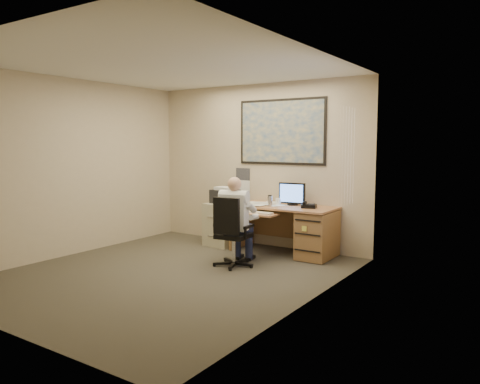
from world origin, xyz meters
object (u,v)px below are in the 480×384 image
Objects in this scene: filing_cabinet at (225,220)px; person at (235,222)px; desk at (304,227)px; office_chair at (232,246)px.

filing_cabinet is 1.37m from person.
desk reaches higher than office_chair.
person is (0.89, -1.02, 0.20)m from filing_cabinet.
desk is 1.62× the size of office_chair.
filing_cabinet is 1.41m from office_chair.
person is at bearing 80.18° from office_chair.
desk is at bearing 49.25° from person.
desk is 1.28× the size of person.
filing_cabinet reaches higher than office_chair.
office_chair is at bearing -105.98° from person.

